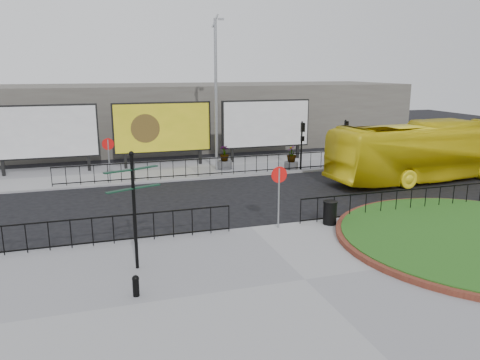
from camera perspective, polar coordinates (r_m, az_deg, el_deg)
name	(u,v)px	position (r m, az deg, el deg)	size (l,w,h in m)	color
ground	(251,230)	(18.72, 1.35, -6.08)	(90.00, 90.00, 0.00)	black
pavement_near	(305,281)	(14.42, 7.93, -12.13)	(30.00, 10.00, 0.12)	gray
pavement_far	(190,169)	(29.91, -6.11, 1.39)	(44.00, 6.00, 0.12)	gray
railing_near_left	(92,232)	(17.32, -17.55, -6.03)	(10.00, 0.10, 1.10)	black
railing_near_right	(396,202)	(21.20, 18.51, -2.55)	(9.00, 0.10, 1.10)	black
railing_far	(216,166)	(27.42, -2.96, 1.66)	(18.00, 0.10, 1.10)	black
speed_sign_far	(108,150)	(26.46, -15.74, 3.49)	(0.64, 0.07, 2.47)	gray
speed_sign_near	(279,184)	(18.16, 4.77, -0.43)	(0.64, 0.07, 2.47)	gray
billboard_left	(44,132)	(30.01, -22.80, 5.39)	(6.20, 0.31, 4.10)	black
billboard_mid	(163,128)	(30.19, -9.41, 6.29)	(6.20, 0.31, 4.10)	black
billboard_right	(266,124)	(31.93, 3.20, 6.83)	(6.20, 0.31, 4.10)	black
lamp_post	(216,93)	(28.66, -2.94, 10.55)	(0.74, 0.18, 9.23)	gray
signal_pole_a	(302,138)	(29.06, 7.58, 5.09)	(0.22, 0.26, 3.00)	black
signal_pole_b	(345,136)	(30.45, 12.72, 5.25)	(0.22, 0.26, 3.00)	black
building_backdrop	(165,116)	(39.29, -9.16, 7.77)	(40.00, 10.00, 5.00)	#5D5B52
fingerpost_sign	(134,199)	(14.61, -12.83, -2.28)	(1.71, 0.88, 3.74)	black
bollard	(136,285)	(13.49, -12.58, -12.35)	(0.20, 0.20, 0.62)	black
litter_bin	(330,213)	(19.22, 10.91, -3.91)	(0.58, 0.58, 0.96)	black
bus	(427,151)	(28.70, 21.85, 3.29)	(2.82, 12.05, 3.36)	yellow
planter_b	(224,160)	(29.29, -1.91, 2.43)	(0.96, 0.96, 1.49)	#4C4C4F
planter_c	(291,159)	(29.43, 6.28, 2.52)	(0.86, 0.86, 1.49)	#4C4C4F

